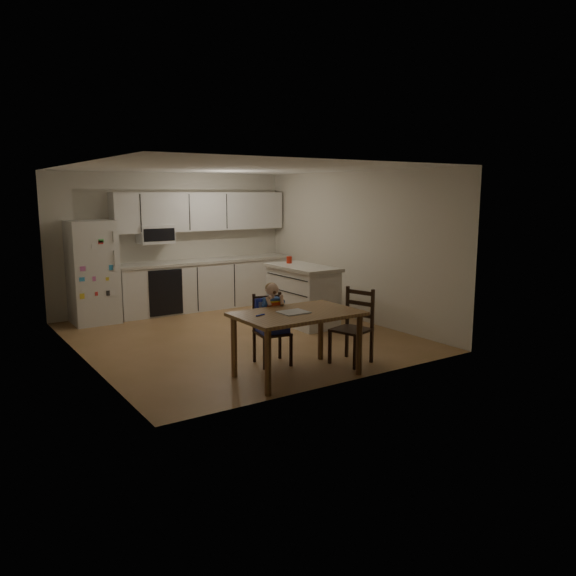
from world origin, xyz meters
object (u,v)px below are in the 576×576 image
(chair_side, at_px, (355,321))
(refrigerator, at_px, (93,272))
(dining_table, at_px, (297,321))
(chair_booster, at_px, (271,315))
(red_cup, at_px, (289,260))
(kitchen_island, at_px, (303,295))

(chair_side, bearing_deg, refrigerator, -168.03)
(dining_table, xyz_separation_m, chair_side, (0.94, 0.05, -0.13))
(dining_table, height_order, chair_booster, chair_booster)
(chair_side, bearing_deg, red_cup, 149.32)
(kitchen_island, relative_size, chair_side, 1.38)
(red_cup, bearing_deg, kitchen_island, -91.67)
(dining_table, bearing_deg, chair_side, 3.19)
(dining_table, bearing_deg, red_cup, 57.96)
(kitchen_island, relative_size, dining_table, 0.92)
(dining_table, bearing_deg, refrigerator, 106.69)
(refrigerator, height_order, kitchen_island, refrigerator)
(kitchen_island, bearing_deg, chair_side, -107.03)
(kitchen_island, xyz_separation_m, red_cup, (0.01, 0.41, 0.54))
(refrigerator, relative_size, chair_booster, 1.63)
(kitchen_island, bearing_deg, dining_table, -126.59)
(red_cup, relative_size, chair_side, 0.12)
(refrigerator, relative_size, chair_side, 1.79)
(kitchen_island, distance_m, chair_side, 2.16)
(chair_booster, xyz_separation_m, chair_side, (0.93, -0.54, -0.09))
(chair_side, bearing_deg, kitchen_island, 146.87)
(red_cup, xyz_separation_m, dining_table, (-1.59, -2.54, -0.36))
(red_cup, height_order, chair_booster, red_cup)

